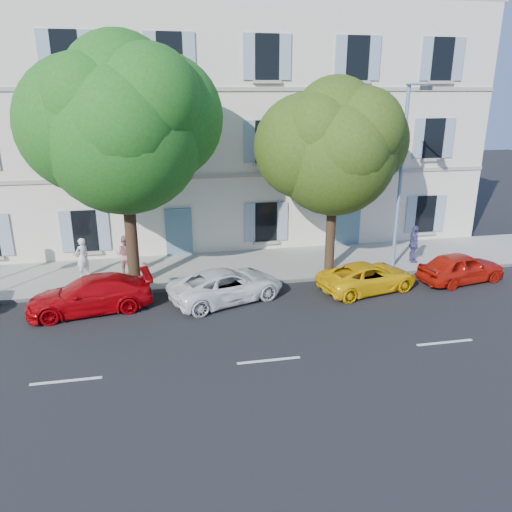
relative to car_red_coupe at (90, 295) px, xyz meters
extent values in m
plane|color=black|center=(5.82, -0.87, -0.67)|extent=(90.00, 90.00, 0.00)
cube|color=#A09E96|center=(5.82, 3.58, -0.59)|extent=(36.00, 4.50, 0.15)
cube|color=#9E998E|center=(5.82, 1.41, -0.59)|extent=(36.00, 0.16, 0.16)
cube|color=silver|center=(5.82, 9.33, 5.33)|extent=(28.00, 7.00, 12.00)
imported|color=#AA040A|center=(0.00, 0.00, 0.00)|extent=(4.83, 2.55, 1.33)
imported|color=white|center=(5.20, 0.03, -0.03)|extent=(5.03, 3.52, 1.28)
imported|color=yellow|center=(11.09, -0.07, -0.08)|extent=(4.58, 2.88, 1.18)
imported|color=#B4160B|center=(15.46, 0.05, -0.01)|extent=(4.11, 2.27, 1.32)
cylinder|color=#3A2819|center=(1.56, 2.04, 1.43)|extent=(0.49, 0.49, 3.90)
ellipsoid|color=#27741D|center=(1.56, 2.04, 5.72)|extent=(6.24, 6.24, 6.86)
cylinder|color=#3A2819|center=(10.24, 2.32, 1.11)|extent=(0.43, 0.43, 3.25)
ellipsoid|color=#405F18|center=(10.24, 2.32, 4.71)|extent=(5.28, 5.28, 5.80)
cylinder|color=#7293BF|center=(13.29, 2.12, 3.51)|extent=(0.16, 0.16, 8.05)
cylinder|color=#7293BF|center=(13.29, 1.41, 7.53)|extent=(0.35, 1.40, 0.10)
cube|color=#383A3D|center=(13.29, 0.71, 7.38)|extent=(0.33, 0.49, 0.18)
imported|color=silver|center=(-0.67, 3.49, 0.36)|extent=(0.76, 0.74, 1.75)
imported|color=#AE6F76|center=(1.16, 3.40, 0.38)|extent=(1.06, 0.94, 1.80)
imported|color=#48457F|center=(14.46, 2.47, 0.38)|extent=(0.65, 1.12, 1.80)
camera|label=1|loc=(2.81, -18.19, 7.35)|focal=35.00mm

